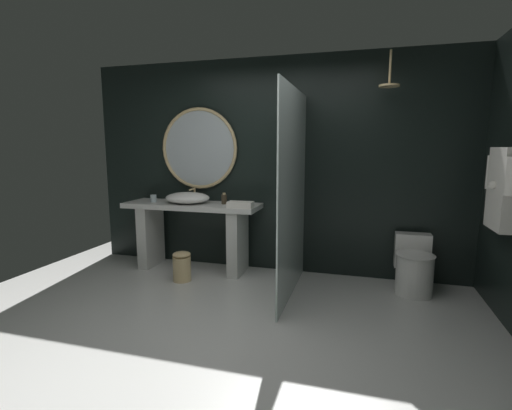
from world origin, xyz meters
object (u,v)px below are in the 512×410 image
object	(u,v)px
tumbler_cup	(153,198)
hanging_bathrobe	(503,186)
waste_bin	(182,266)
toilet	(414,267)
vessel_sink	(188,198)
round_wall_mirror	(199,149)
rain_shower_head	(389,82)
folded_hand_towel	(240,205)
soap_dispenser	(224,199)

from	to	relation	value
tumbler_cup	hanging_bathrobe	size ratio (longest dim) A/B	0.12
tumbler_cup	waste_bin	size ratio (longest dim) A/B	0.27
toilet	waste_bin	distance (m)	2.56
vessel_sink	tumbler_cup	distance (m)	0.46
tumbler_cup	round_wall_mirror	distance (m)	0.86
rain_shower_head	waste_bin	size ratio (longest dim) A/B	1.04
hanging_bathrobe	folded_hand_towel	bearing A→B (deg)	170.23
vessel_sink	toilet	xyz separation A→B (m)	(2.64, -0.03, -0.64)
rain_shower_head	tumbler_cup	bearing A→B (deg)	179.80
tumbler_cup	toilet	xyz separation A→B (m)	(3.10, -0.00, -0.62)
rain_shower_head	soap_dispenser	bearing A→B (deg)	176.80
rain_shower_head	hanging_bathrobe	bearing A→B (deg)	-29.79
vessel_sink	round_wall_mirror	xyz separation A→B (m)	(0.04, 0.27, 0.60)
soap_dispenser	rain_shower_head	size ratio (longest dim) A/B	0.39
tumbler_cup	round_wall_mirror	size ratio (longest dim) A/B	0.09
rain_shower_head	hanging_bathrobe	xyz separation A→B (m)	(0.93, -0.53, -0.97)
round_wall_mirror	hanging_bathrobe	distance (m)	3.30
hanging_bathrobe	folded_hand_towel	xyz separation A→B (m)	(-2.49, 0.43, -0.33)
round_wall_mirror	toilet	bearing A→B (deg)	-6.58
folded_hand_towel	soap_dispenser	bearing A→B (deg)	143.38
toilet	soap_dispenser	bearing A→B (deg)	177.55
soap_dispenser	waste_bin	bearing A→B (deg)	-127.26
round_wall_mirror	folded_hand_towel	xyz separation A→B (m)	(0.69, -0.41, -0.64)
tumbler_cup	rain_shower_head	bearing A→B (deg)	-0.20
vessel_sink	hanging_bathrobe	xyz separation A→B (m)	(3.22, -0.57, 0.30)
round_wall_mirror	waste_bin	world-z (taller)	round_wall_mirror
rain_shower_head	hanging_bathrobe	distance (m)	1.44
toilet	folded_hand_towel	bearing A→B (deg)	-176.63
rain_shower_head	folded_hand_towel	world-z (taller)	rain_shower_head
tumbler_cup	vessel_sink	bearing A→B (deg)	3.26
round_wall_mirror	toilet	size ratio (longest dim) A/B	1.73
soap_dispenser	toilet	distance (m)	2.27
rain_shower_head	waste_bin	xyz separation A→B (m)	(-2.19, -0.36, -2.01)
toilet	waste_bin	size ratio (longest dim) A/B	1.72
tumbler_cup	hanging_bathrobe	world-z (taller)	hanging_bathrobe
vessel_sink	hanging_bathrobe	distance (m)	3.28
tumbler_cup	rain_shower_head	distance (m)	3.04
soap_dispenser	waste_bin	size ratio (longest dim) A/B	0.40
vessel_sink	hanging_bathrobe	world-z (taller)	hanging_bathrobe
round_wall_mirror	rain_shower_head	xyz separation A→B (m)	(2.25, -0.31, 0.67)
waste_bin	tumbler_cup	bearing A→B (deg)	146.47
round_wall_mirror	rain_shower_head	bearing A→B (deg)	-7.81
toilet	folded_hand_towel	distance (m)	2.00
vessel_sink	folded_hand_towel	size ratio (longest dim) A/B	1.91
hanging_bathrobe	folded_hand_towel	world-z (taller)	hanging_bathrobe
soap_dispenser	rain_shower_head	xyz separation A→B (m)	(1.84, -0.10, 1.27)
rain_shower_head	toilet	distance (m)	1.94
vessel_sink	round_wall_mirror	size ratio (longest dim) A/B	0.54
rain_shower_head	waste_bin	bearing A→B (deg)	-170.55
rain_shower_head	folded_hand_towel	xyz separation A→B (m)	(-1.56, -0.10, -1.30)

